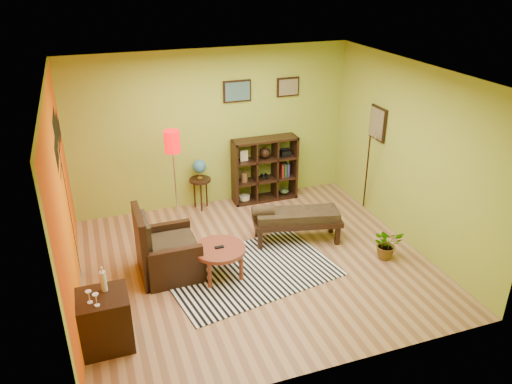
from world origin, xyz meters
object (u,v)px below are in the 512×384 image
object	(u,v)px
floor_lamp	(173,151)
cube_shelf	(266,169)
armchair	(166,255)
side_cabinet	(105,320)
bench	(295,218)
potted_plant	(387,247)
globe_table	(200,172)
coffee_table	(219,252)

from	to	relation	value
floor_lamp	cube_shelf	world-z (taller)	floor_lamp
armchair	side_cabinet	distance (m)	1.54
floor_lamp	cube_shelf	size ratio (longest dim) A/B	1.42
floor_lamp	armchair	bearing A→B (deg)	-108.28
side_cabinet	cube_shelf	xyz separation A→B (m)	(3.11, 3.08, 0.25)
floor_lamp	bench	xyz separation A→B (m)	(1.67, -1.04, -0.97)
armchair	floor_lamp	bearing A→B (deg)	71.72
floor_lamp	side_cabinet	bearing A→B (deg)	-118.02
bench	potted_plant	xyz separation A→B (m)	(1.11, -0.93, -0.23)
floor_lamp	bench	size ratio (longest dim) A/B	1.16
cube_shelf	potted_plant	distance (m)	2.75
globe_table	floor_lamp	bearing A→B (deg)	-132.96
side_cabinet	potted_plant	world-z (taller)	side_cabinet
side_cabinet	globe_table	xyz separation A→B (m)	(1.88, 3.10, 0.36)
armchair	cube_shelf	world-z (taller)	cube_shelf
coffee_table	floor_lamp	world-z (taller)	floor_lamp
armchair	cube_shelf	size ratio (longest dim) A/B	0.86
coffee_table	globe_table	world-z (taller)	globe_table
bench	floor_lamp	bearing A→B (deg)	148.22
armchair	bench	distance (m)	2.12
coffee_table	bench	world-z (taller)	bench
armchair	floor_lamp	xyz separation A→B (m)	(0.42, 1.28, 1.07)
side_cabinet	bench	bearing A→B (deg)	26.13
cube_shelf	armchair	bearing A→B (deg)	-140.02
cube_shelf	bench	size ratio (longest dim) A/B	0.82
armchair	coffee_table	bearing A→B (deg)	-22.65
coffee_table	globe_table	bearing A→B (deg)	83.36
coffee_table	cube_shelf	bearing A→B (deg)	55.25
coffee_table	armchair	world-z (taller)	armchair
armchair	potted_plant	world-z (taller)	armchair
coffee_table	side_cabinet	bearing A→B (deg)	-150.12
coffee_table	side_cabinet	size ratio (longest dim) A/B	0.73
armchair	potted_plant	bearing A→B (deg)	-11.99
bench	potted_plant	world-z (taller)	bench
armchair	globe_table	distance (m)	2.14
side_cabinet	cube_shelf	world-z (taller)	cube_shelf
coffee_table	bench	xyz separation A→B (m)	(1.39, 0.54, 0.02)
floor_lamp	potted_plant	distance (m)	3.61
bench	globe_table	bearing A→B (deg)	125.03
coffee_table	armchair	size ratio (longest dim) A/B	0.72
bench	armchair	bearing A→B (deg)	-173.32
globe_table	potted_plant	bearing A→B (deg)	-48.57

